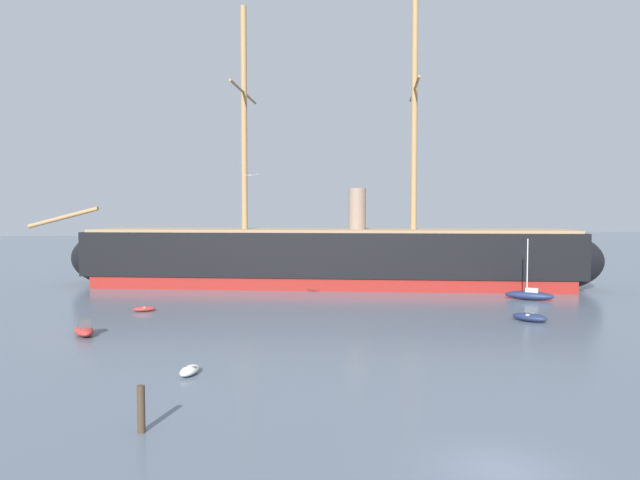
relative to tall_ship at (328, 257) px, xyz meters
name	(u,v)px	position (x,y,z in m)	size (l,w,h in m)	color
ground_plane	(502,471)	(-3.15, -48.74, -3.49)	(400.00, 400.00, 0.00)	slate
tall_ship	(328,257)	(0.00, 0.00, 0.00)	(66.25, 23.27, 32.50)	maroon
dinghy_foreground_left	(190,370)	(-14.23, -34.82, -3.25)	(1.41, 2.11, 0.46)	silver
motorboat_mid_left	(84,330)	(-22.09, -23.37, -3.05)	(2.14, 3.18, 1.23)	#B22D28
dinghy_mid_right	(530,317)	(11.97, -23.94, -3.15)	(2.71, 2.99, 0.67)	#1E284C
dinghy_alongside_bow	(144,309)	(-19.10, -13.81, -3.26)	(2.00, 1.06, 0.45)	#B22D28
sailboat_alongside_stern	(529,295)	(17.87, -13.46, -2.97)	(4.58, 3.94, 6.10)	#1E284C
dinghy_far_right	(529,275)	(28.43, 5.40, -3.25)	(1.26, 2.13, 0.47)	gold
motorboat_distant_centre	(296,267)	(-1.59, 16.77, -2.82)	(4.82, 3.87, 1.88)	#7FB2D6
mooring_piling_left_pair	(141,409)	(-15.74, -43.01, -2.53)	(0.31, 0.31, 1.91)	#423323
seagull_in_flight	(251,175)	(-10.10, -21.80, 8.11)	(1.12, 0.65, 0.13)	silver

